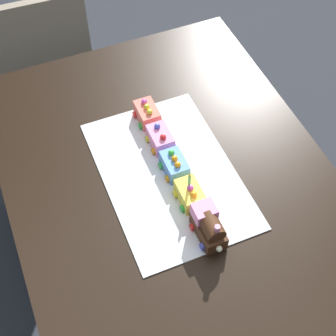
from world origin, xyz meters
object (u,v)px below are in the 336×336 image
at_px(cake_locomotive, 209,226).
at_px(cake_car_gondola_coral, 147,113).
at_px(dining_table, 173,203).
at_px(cake_car_flatbed_sky_blue, 174,165).
at_px(chair, 45,60).
at_px(cake_car_tanker_bubblegum, 160,138).
at_px(cake_car_hopper_lemon, 190,194).
at_px(birthday_candle, 189,179).

bearing_deg(cake_locomotive, cake_car_gondola_coral, -0.00).
height_order(dining_table, cake_car_flatbed_sky_blue, cake_car_flatbed_sky_blue).
bearing_deg(chair, cake_car_flatbed_sky_blue, 104.92).
distance_m(dining_table, cake_car_tanker_bubblegum, 0.22).
relative_size(cake_car_hopper_lemon, birthday_candle, 1.91).
relative_size(cake_car_hopper_lemon, cake_car_flatbed_sky_blue, 1.00).
xyz_separation_m(cake_car_hopper_lemon, cake_car_flatbed_sky_blue, (0.12, 0.00, 0.00)).
bearing_deg(dining_table, cake_car_hopper_lemon, -164.21).
bearing_deg(cake_car_gondola_coral, dining_table, 175.77).
bearing_deg(cake_locomotive, cake_car_hopper_lemon, -0.00).
xyz_separation_m(chair, cake_car_gondola_coral, (-0.75, -0.22, 0.30)).
bearing_deg(cake_car_hopper_lemon, cake_locomotive, 180.00).
xyz_separation_m(cake_car_hopper_lemon, cake_car_tanker_bubblegum, (0.24, 0.00, 0.00)).
distance_m(cake_car_flatbed_sky_blue, cake_car_gondola_coral, 0.24).
distance_m(chair, cake_car_hopper_lemon, 1.17).
relative_size(cake_locomotive, birthday_candle, 2.68).
xyz_separation_m(cake_locomotive, cake_car_gondola_coral, (0.48, -0.00, -0.02)).
height_order(cake_car_hopper_lemon, birthday_candle, birthday_candle).
height_order(cake_locomotive, cake_car_gondola_coral, cake_locomotive).
distance_m(dining_table, cake_car_flatbed_sky_blue, 0.15).
height_order(cake_car_hopper_lemon, cake_car_tanker_bubblegum, same).
bearing_deg(cake_car_tanker_bubblegum, dining_table, 172.74).
relative_size(chair, cake_car_flatbed_sky_blue, 8.60).
bearing_deg(cake_locomotive, dining_table, 5.87).
height_order(cake_car_hopper_lemon, cake_car_gondola_coral, same).
height_order(chair, birthday_candle, birthday_candle).
relative_size(dining_table, cake_car_hopper_lemon, 14.00).
bearing_deg(cake_car_gondola_coral, cake_locomotive, 180.00).
height_order(dining_table, chair, chair).
relative_size(cake_car_tanker_bubblegum, birthday_candle, 1.91).
distance_m(dining_table, cake_car_hopper_lemon, 0.16).
distance_m(chair, cake_car_gondola_coral, 0.84).
bearing_deg(cake_car_hopper_lemon, chair, 11.35).
distance_m(chair, cake_car_flatbed_sky_blue, 1.06).
bearing_deg(cake_locomotive, chair, 10.19).
distance_m(cake_car_hopper_lemon, cake_car_tanker_bubblegum, 0.24).
relative_size(chair, cake_car_gondola_coral, 8.60).
relative_size(cake_locomotive, cake_car_hopper_lemon, 1.40).
height_order(chair, cake_car_tanker_bubblegum, chair).
distance_m(cake_car_hopper_lemon, birthday_candle, 0.07).
relative_size(cake_car_flatbed_sky_blue, birthday_candle, 1.91).
xyz_separation_m(dining_table, cake_car_hopper_lemon, (-0.07, -0.02, 0.14)).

